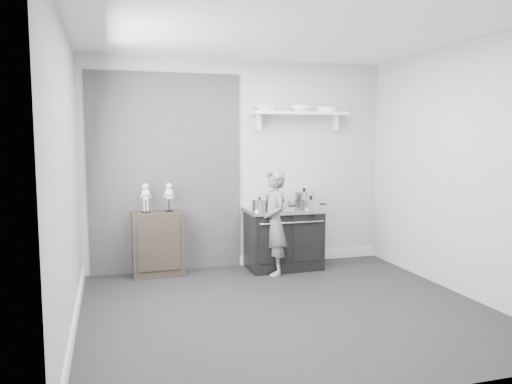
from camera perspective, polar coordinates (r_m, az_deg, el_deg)
ground at (r=5.11m, az=3.34°, el=-13.19°), size 4.00×4.00×0.00m
room_shell at (r=4.94m, az=1.90°, el=5.52°), size 4.02×3.62×2.71m
wall_shelf at (r=6.68m, az=5.06°, el=8.87°), size 1.30×0.26×0.24m
stove at (r=6.52m, az=3.17°, el=-5.28°), size 0.99×0.62×0.79m
side_cabinet at (r=6.31m, az=-11.18°, el=-5.81°), size 0.61×0.36×0.79m
child at (r=6.18m, az=2.10°, el=-3.49°), size 0.32×0.48×1.31m
pot_front_left at (r=6.25m, az=0.42°, el=-1.47°), size 0.28×0.20×0.17m
pot_back_left at (r=6.52m, az=2.09°, el=-1.02°), size 0.33×0.25×0.21m
pot_back_right at (r=6.63m, az=5.51°, el=-0.77°), size 0.36×0.28×0.25m
pot_front_right at (r=6.39m, az=6.28°, el=-1.36°), size 0.34×0.25×0.18m
pot_front_center at (r=6.26m, az=3.15°, el=-1.57°), size 0.25×0.16×0.14m
skeleton_full at (r=6.20m, az=-12.49°, el=-0.42°), size 0.11×0.07×0.41m
skeleton_torso at (r=6.22m, az=-9.92°, el=-0.35°), size 0.11×0.07×0.41m
bowl_large at (r=6.52m, az=1.16°, el=9.55°), size 0.29×0.29×0.07m
bowl_small at (r=6.68m, az=5.12°, el=9.48°), size 0.25×0.25×0.08m
plate_stack at (r=6.82m, az=8.04°, el=9.30°), size 0.26×0.26×0.06m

